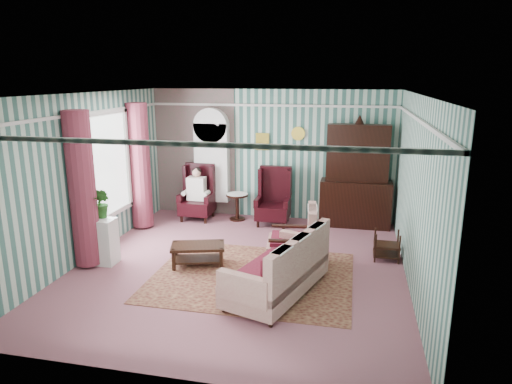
% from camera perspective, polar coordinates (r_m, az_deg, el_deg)
% --- Properties ---
extents(floor, '(6.00, 6.00, 0.00)m').
position_cam_1_polar(floor, '(7.89, -2.13, -9.42)').
color(floor, '#814B5A').
rests_on(floor, ground).
extents(room_shell, '(5.53, 6.02, 2.91)m').
position_cam_1_polar(room_shell, '(7.66, -6.44, 5.45)').
color(room_shell, '#356258').
rests_on(room_shell, ground).
extents(bookcase, '(0.80, 0.28, 2.24)m').
position_cam_1_polar(bookcase, '(10.53, -5.51, 2.98)').
color(bookcase, white).
rests_on(bookcase, floor).
extents(dresser_hutch, '(1.50, 0.56, 2.36)m').
position_cam_1_polar(dresser_hutch, '(9.92, 12.48, 2.36)').
color(dresser_hutch, black).
rests_on(dresser_hutch, floor).
extents(wingback_left, '(0.76, 0.80, 1.25)m').
position_cam_1_polar(wingback_left, '(10.36, -7.42, -0.07)').
color(wingback_left, black).
rests_on(wingback_left, floor).
extents(wingback_right, '(0.76, 0.80, 1.25)m').
position_cam_1_polar(wingback_right, '(9.92, 2.16, -0.60)').
color(wingback_right, black).
rests_on(wingback_right, floor).
extents(seated_woman, '(0.44, 0.40, 1.18)m').
position_cam_1_polar(seated_woman, '(10.37, -7.41, -0.26)').
color(seated_woman, silver).
rests_on(seated_woman, floor).
extents(round_side_table, '(0.50, 0.50, 0.60)m').
position_cam_1_polar(round_side_table, '(10.32, -2.36, -1.88)').
color(round_side_table, black).
rests_on(round_side_table, floor).
extents(nest_table, '(0.45, 0.38, 0.54)m').
position_cam_1_polar(nest_table, '(8.44, 16.03, -6.41)').
color(nest_table, black).
rests_on(nest_table, floor).
extents(plant_stand, '(0.55, 0.35, 0.80)m').
position_cam_1_polar(plant_stand, '(8.38, -18.90, -5.83)').
color(plant_stand, silver).
rests_on(plant_stand, floor).
extents(rug, '(3.20, 2.60, 0.01)m').
position_cam_1_polar(rug, '(7.56, -0.46, -10.48)').
color(rug, '#481C18').
rests_on(rug, floor).
extents(sofa, '(1.63, 2.21, 0.96)m').
position_cam_1_polar(sofa, '(6.82, 2.66, -8.92)').
color(sofa, beige).
rests_on(sofa, floor).
extents(floral_armchair, '(0.94, 0.98, 1.07)m').
position_cam_1_polar(floral_armchair, '(7.72, 4.47, -5.71)').
color(floral_armchair, beige).
rests_on(floral_armchair, floor).
extents(coffee_table, '(1.01, 0.74, 0.38)m').
position_cam_1_polar(coffee_table, '(7.96, -7.24, -7.83)').
color(coffee_table, black).
rests_on(coffee_table, floor).
extents(potted_plant_a, '(0.50, 0.48, 0.45)m').
position_cam_1_polar(potted_plant_a, '(8.14, -20.06, -1.91)').
color(potted_plant_a, '#1C5B1C').
rests_on(potted_plant_a, plant_stand).
extents(potted_plant_b, '(0.36, 0.33, 0.53)m').
position_cam_1_polar(potted_plant_b, '(8.22, -18.68, -1.33)').
color(potted_plant_b, '#1F4917').
rests_on(potted_plant_b, plant_stand).
extents(potted_plant_c, '(0.29, 0.29, 0.42)m').
position_cam_1_polar(potted_plant_c, '(8.29, -19.06, -1.63)').
color(potted_plant_c, '#28541A').
rests_on(potted_plant_c, plant_stand).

